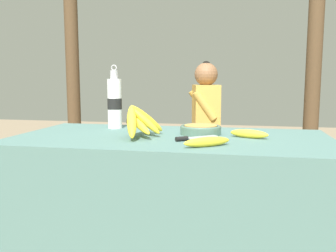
% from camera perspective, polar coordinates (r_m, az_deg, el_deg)
% --- Properties ---
extents(market_counter, '(1.42, 0.71, 0.70)m').
position_cam_1_polar(market_counter, '(1.70, 0.47, -13.39)').
color(market_counter, '#4C706B').
rests_on(market_counter, ground_plane).
extents(banana_bunch_ripe, '(0.17, 0.33, 0.15)m').
position_cam_1_polar(banana_bunch_ripe, '(1.60, -4.62, 0.81)').
color(banana_bunch_ripe, '#4C381E').
rests_on(banana_bunch_ripe, market_counter).
extents(serving_bowl, '(0.19, 0.19, 0.04)m').
position_cam_1_polar(serving_bowl, '(1.68, 5.25, -0.49)').
color(serving_bowl, '#4C6B5B').
rests_on(serving_bowl, market_counter).
extents(water_bottle, '(0.08, 0.08, 0.33)m').
position_cam_1_polar(water_bottle, '(1.89, -8.55, 3.75)').
color(water_bottle, white).
rests_on(water_bottle, market_counter).
extents(loose_banana_front, '(0.18, 0.15, 0.04)m').
position_cam_1_polar(loose_banana_front, '(1.37, 6.28, -2.53)').
color(loose_banana_front, yellow).
rests_on(loose_banana_front, market_counter).
extents(loose_banana_side, '(0.17, 0.10, 0.04)m').
position_cam_1_polar(loose_banana_side, '(1.60, 12.87, -1.22)').
color(loose_banana_side, yellow).
rests_on(loose_banana_side, market_counter).
extents(knife, '(0.17, 0.15, 0.02)m').
position_cam_1_polar(knife, '(1.51, 3.62, -1.93)').
color(knife, '#BCBCC1').
rests_on(knife, market_counter).
extents(wooden_bench, '(1.52, 0.32, 0.44)m').
position_cam_1_polar(wooden_bench, '(3.11, 1.96, -3.49)').
color(wooden_bench, brown).
rests_on(wooden_bench, ground_plane).
extents(seated_vendor, '(0.45, 0.42, 1.11)m').
position_cam_1_polar(seated_vendor, '(3.00, 5.14, 1.47)').
color(seated_vendor, '#564C60').
rests_on(seated_vendor, ground_plane).
extents(banana_bunch_green, '(0.18, 0.28, 0.12)m').
position_cam_1_polar(banana_bunch_green, '(3.17, -4.83, -0.88)').
color(banana_bunch_green, '#4C381E').
rests_on(banana_bunch_green, wooden_bench).
extents(support_post_near, '(0.13, 0.13, 2.78)m').
position_cam_1_polar(support_post_near, '(3.66, -15.23, 13.97)').
color(support_post_near, '#4C3823').
rests_on(support_post_near, ground_plane).
extents(support_post_far, '(0.13, 0.13, 2.78)m').
position_cam_1_polar(support_post_far, '(3.35, 22.61, 14.31)').
color(support_post_far, '#4C3823').
rests_on(support_post_far, ground_plane).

